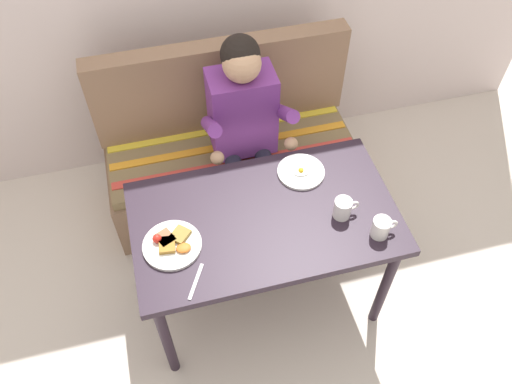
{
  "coord_description": "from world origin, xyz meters",
  "views": [
    {
      "loc": [
        -0.39,
        -1.33,
        2.62
      ],
      "look_at": [
        0.0,
        0.15,
        0.72
      ],
      "focal_mm": 36.57,
      "sensor_mm": 36.0,
      "label": 1
    }
  ],
  "objects": [
    {
      "name": "ground_plane",
      "position": [
        0.0,
        0.0,
        0.0
      ],
      "size": [
        8.0,
        8.0,
        0.0
      ],
      "primitive_type": "plane",
      "color": "beige"
    },
    {
      "name": "table",
      "position": [
        0.0,
        0.0,
        0.65
      ],
      "size": [
        1.2,
        0.7,
        0.73
      ],
      "color": "black",
      "rests_on": "ground"
    },
    {
      "name": "couch",
      "position": [
        0.0,
        0.76,
        0.33
      ],
      "size": [
        1.44,
        0.56,
        1.0
      ],
      "color": "#81624A",
      "rests_on": "ground"
    },
    {
      "name": "person",
      "position": [
        0.06,
        0.59,
        0.74
      ],
      "size": [
        0.45,
        0.61,
        1.21
      ],
      "color": "#6D3080",
      "rests_on": "ground"
    },
    {
      "name": "plate_breakfast",
      "position": [
        -0.43,
        -0.05,
        0.74
      ],
      "size": [
        0.25,
        0.25,
        0.05
      ],
      "color": "white",
      "rests_on": "table"
    },
    {
      "name": "plate_eggs",
      "position": [
        0.24,
        0.2,
        0.74
      ],
      "size": [
        0.23,
        0.23,
        0.04
      ],
      "color": "white",
      "rests_on": "table"
    },
    {
      "name": "coffee_mug",
      "position": [
        0.46,
        -0.22,
        0.78
      ],
      "size": [
        0.12,
        0.08,
        0.1
      ],
      "color": "white",
      "rests_on": "table"
    },
    {
      "name": "coffee_mug_second",
      "position": [
        0.34,
        -0.08,
        0.78
      ],
      "size": [
        0.12,
        0.08,
        0.1
      ],
      "color": "white",
      "rests_on": "table"
    },
    {
      "name": "fork",
      "position": [
        -0.36,
        -0.25,
        0.73
      ],
      "size": [
        0.09,
        0.16,
        0.0
      ],
      "primitive_type": "cube",
      "rotation": [
        0.0,
        0.0,
        -0.5
      ],
      "color": "silver",
      "rests_on": "table"
    }
  ]
}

